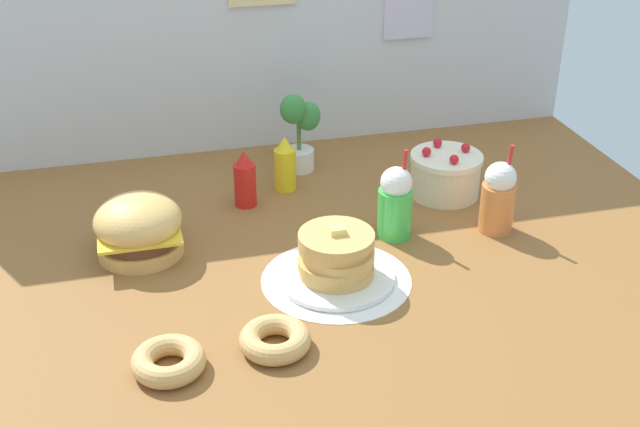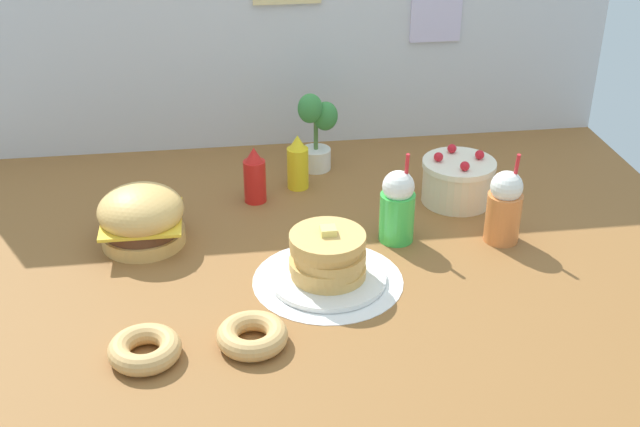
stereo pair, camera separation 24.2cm
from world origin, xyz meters
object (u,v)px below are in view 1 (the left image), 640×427
object	(u,v)px
cream_soda_cup	(395,203)
ketchup_bottle	(245,180)
pancake_stack	(336,259)
donut_pink_glaze	(169,360)
burger	(139,227)
mustard_bottle	(285,165)
layer_cake	(445,174)
potted_plant	(298,129)
donut_chocolate	(275,339)
orange_float_cup	(498,197)

from	to	relation	value
cream_soda_cup	ketchup_bottle	bearing A→B (deg)	142.48
pancake_stack	donut_pink_glaze	bearing A→B (deg)	-150.35
burger	mustard_bottle	xyz separation A→B (m)	(0.50, 0.31, 0.00)
ketchup_bottle	layer_cake	bearing A→B (deg)	-7.87
mustard_bottle	potted_plant	distance (m)	0.17
burger	donut_chocolate	size ratio (longest dim) A/B	1.43
donut_pink_glaze	donut_chocolate	size ratio (longest dim) A/B	1.00
layer_cake	donut_chocolate	world-z (taller)	layer_cake
mustard_bottle	orange_float_cup	world-z (taller)	orange_float_cup
cream_soda_cup	pancake_stack	bearing A→B (deg)	-140.10
burger	donut_pink_glaze	distance (m)	0.57
pancake_stack	donut_chocolate	world-z (taller)	pancake_stack
pancake_stack	donut_pink_glaze	size ratio (longest dim) A/B	1.83
mustard_bottle	layer_cake	bearing A→B (deg)	-18.72
cream_soda_cup	layer_cake	bearing A→B (deg)	41.07
layer_cake	mustard_bottle	world-z (taller)	mustard_bottle
layer_cake	donut_chocolate	xyz separation A→B (m)	(-0.72, -0.68, -0.05)
pancake_stack	mustard_bottle	bearing A→B (deg)	91.54
ketchup_bottle	donut_pink_glaze	size ratio (longest dim) A/B	1.08
mustard_bottle	pancake_stack	bearing A→B (deg)	-88.46
pancake_stack	layer_cake	size ratio (longest dim) A/B	1.36
layer_cake	mustard_bottle	bearing A→B (deg)	161.28
mustard_bottle	cream_soda_cup	xyz separation A→B (m)	(0.26, -0.39, 0.02)
layer_cake	orange_float_cup	size ratio (longest dim) A/B	0.83
ketchup_bottle	orange_float_cup	size ratio (longest dim) A/B	0.67
donut_chocolate	potted_plant	distance (m)	1.04
mustard_bottle	potted_plant	xyz separation A→B (m)	(0.08, 0.14, 0.07)
burger	potted_plant	bearing A→B (deg)	37.54
burger	orange_float_cup	xyz separation A→B (m)	(1.08, -0.13, 0.03)
mustard_bottle	donut_pink_glaze	bearing A→B (deg)	-118.42
cream_soda_cup	orange_float_cup	size ratio (longest dim) A/B	1.00
burger	cream_soda_cup	size ratio (longest dim) A/B	0.88
pancake_stack	cream_soda_cup	world-z (taller)	cream_soda_cup
pancake_stack	orange_float_cup	distance (m)	0.58
cream_soda_cup	mustard_bottle	bearing A→B (deg)	123.00
orange_float_cup	donut_pink_glaze	bearing A→B (deg)	-157.48
orange_float_cup	donut_chocolate	distance (m)	0.89
burger	potted_plant	world-z (taller)	potted_plant
mustard_bottle	donut_pink_glaze	distance (m)	0.99
donut_pink_glaze	cream_soda_cup	bearing A→B (deg)	33.31
burger	donut_pink_glaze	xyz separation A→B (m)	(0.03, -0.56, -0.06)
ketchup_bottle	donut_chocolate	distance (m)	0.78
orange_float_cup	pancake_stack	bearing A→B (deg)	-164.43
cream_soda_cup	orange_float_cup	world-z (taller)	same
ketchup_bottle	mustard_bottle	distance (m)	0.17
burger	mustard_bottle	world-z (taller)	mustard_bottle
ketchup_bottle	mustard_bottle	world-z (taller)	same
burger	donut_chocolate	distance (m)	0.62
layer_cake	ketchup_bottle	distance (m)	0.67
ketchup_bottle	mustard_bottle	xyz separation A→B (m)	(0.15, 0.08, 0.00)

